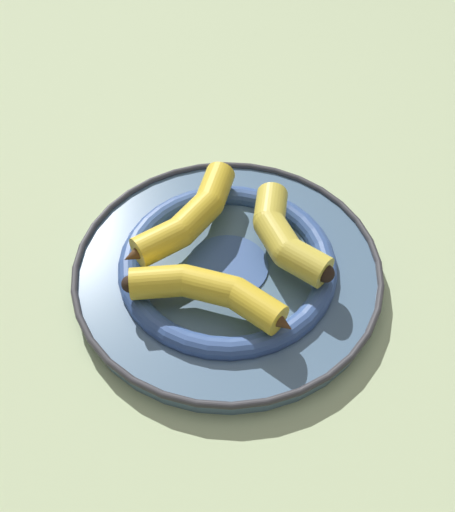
{
  "coord_description": "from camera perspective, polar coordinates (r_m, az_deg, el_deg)",
  "views": [
    {
      "loc": [
        0.41,
        0.22,
        0.58
      ],
      "look_at": [
        0.02,
        -0.02,
        0.04
      ],
      "focal_mm": 42.0,
      "sensor_mm": 36.0,
      "label": 1
    }
  ],
  "objects": [
    {
      "name": "ground_plane",
      "position": [
        0.74,
        2.24,
        -1.7
      ],
      "size": [
        2.8,
        2.8,
        0.0
      ],
      "primitive_type": "plane",
      "color": "#B2C693"
    },
    {
      "name": "banana_a",
      "position": [
        0.73,
        -3.7,
        3.69
      ],
      "size": [
        0.2,
        0.06,
        0.04
      ],
      "rotation": [
        0.0,
        0.0,
        3.1
      ],
      "color": "gold",
      "rests_on": "decorative_bowl"
    },
    {
      "name": "decorative_bowl",
      "position": [
        0.73,
        0.0,
        -1.15
      ],
      "size": [
        0.38,
        0.38,
        0.04
      ],
      "color": "slate",
      "rests_on": "ground_plane"
    },
    {
      "name": "banana_b",
      "position": [
        0.71,
        5.26,
        2.17
      ],
      "size": [
        0.12,
        0.15,
        0.04
      ],
      "rotation": [
        0.0,
        0.0,
        0.96
      ],
      "color": "gold",
      "rests_on": "decorative_bowl"
    },
    {
      "name": "banana_c",
      "position": [
        0.66,
        -1.61,
        -3.45
      ],
      "size": [
        0.08,
        0.19,
        0.04
      ],
      "rotation": [
        0.0,
        0.0,
        -1.3
      ],
      "color": "gold",
      "rests_on": "decorative_bowl"
    }
  ]
}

